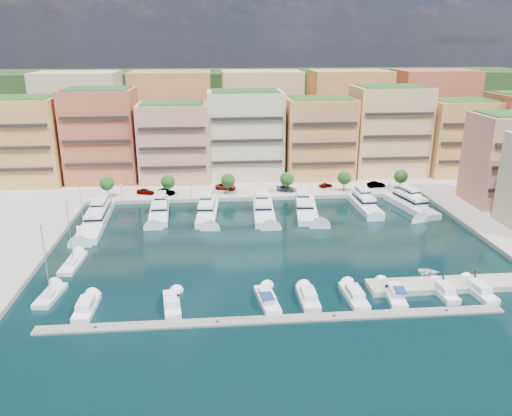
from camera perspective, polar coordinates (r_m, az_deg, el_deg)
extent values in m
plane|color=black|center=(105.12, 1.86, -4.12)|extent=(400.00, 400.00, 0.00)
cube|color=#9E998E|center=(163.78, -0.75, 4.27)|extent=(220.00, 64.00, 2.00)
cube|color=#203716|center=(210.51, -1.76, 7.50)|extent=(240.00, 40.00, 58.00)
cube|color=gray|center=(78.21, 2.32, -12.70)|extent=(72.00, 2.20, 0.35)
cube|color=#9E998E|center=(94.46, 22.15, -8.34)|extent=(32.00, 5.00, 2.00)
cube|color=#DCA050|center=(158.28, -25.15, 6.82)|extent=(22.00, 16.00, 24.00)
cube|color=black|center=(150.69, -26.16, 6.16)|extent=(20.24, 0.50, 0.90)
cube|color=#285321|center=(156.59, -25.78, 11.25)|extent=(19.36, 14.08, 0.80)
cube|color=#BE613F|center=(153.93, -17.19, 7.85)|extent=(20.00, 16.00, 26.00)
cube|color=black|center=(146.00, -17.82, 7.24)|extent=(18.40, 0.50, 0.90)
cube|color=#285321|center=(152.18, -17.68, 12.80)|extent=(17.60, 14.08, 0.80)
cube|color=tan|center=(149.38, -9.31, 7.34)|extent=(20.00, 15.00, 22.00)
cube|color=black|center=(141.80, -9.51, 6.73)|extent=(18.40, 0.50, 0.90)
cube|color=#285321|center=(147.62, -9.54, 11.68)|extent=(17.60, 13.20, 0.80)
cube|color=beige|center=(150.99, -1.24, 8.28)|extent=(22.00, 16.00, 25.00)
cube|color=black|center=(142.90, -1.01, 7.69)|extent=(20.24, 0.50, 0.90)
cube|color=#285321|center=(149.21, -1.27, 13.16)|extent=(19.36, 14.08, 0.80)
cube|color=#DC9152|center=(152.28, 7.18, 7.84)|extent=(20.00, 15.00, 23.00)
cube|color=black|center=(144.86, 7.82, 7.26)|extent=(18.40, 0.50, 0.90)
cube|color=#285321|center=(150.54, 7.37, 12.30)|extent=(17.60, 13.20, 0.80)
cube|color=#E5B779|center=(159.97, 14.87, 8.44)|extent=(22.00, 16.00, 26.00)
cube|color=black|center=(152.36, 15.89, 7.86)|extent=(20.24, 0.50, 0.90)
cube|color=#285321|center=(158.28, 15.27, 13.21)|extent=(19.36, 14.08, 0.80)
cube|color=#DCA050|center=(167.25, 22.21, 7.41)|extent=(20.00, 15.00, 22.00)
cube|color=black|center=(160.52, 23.43, 6.83)|extent=(18.40, 0.50, 0.90)
cube|color=#285321|center=(165.67, 22.69, 11.27)|extent=(17.60, 13.20, 0.80)
cube|color=tan|center=(140.71, 26.87, 4.87)|extent=(18.00, 14.00, 22.00)
cube|color=beige|center=(177.26, -19.37, 9.61)|extent=(26.00, 18.00, 30.00)
cube|color=#DC9152|center=(172.46, -9.53, 10.17)|extent=(26.00, 18.00, 30.00)
cube|color=#E5B779|center=(172.81, 0.60, 10.44)|extent=(26.00, 18.00, 30.00)
cube|color=#DCA050|center=(178.28, 10.40, 10.40)|extent=(26.00, 18.00, 30.00)
cube|color=#BE613F|center=(188.43, 19.38, 10.09)|extent=(26.00, 18.00, 30.00)
cylinder|color=#473323|center=(138.06, -16.60, 1.80)|extent=(0.24, 0.24, 3.00)
sphere|color=#124014|center=(137.45, -16.69, 2.70)|extent=(3.80, 3.80, 3.80)
cylinder|color=#473323|center=(135.72, -9.97, 2.03)|extent=(0.24, 0.24, 3.00)
sphere|color=#124014|center=(135.10, -10.03, 2.94)|extent=(3.80, 3.80, 3.80)
cylinder|color=#473323|center=(135.25, -3.21, 2.23)|extent=(0.24, 0.24, 3.00)
sphere|color=#124014|center=(134.63, -3.22, 3.15)|extent=(3.80, 3.80, 3.80)
cylinder|color=#473323|center=(136.66, 3.52, 2.40)|extent=(0.24, 0.24, 3.00)
sphere|color=#124014|center=(136.05, 3.54, 3.31)|extent=(3.80, 3.80, 3.80)
cylinder|color=#473323|center=(139.90, 10.02, 2.53)|extent=(0.24, 0.24, 3.00)
sphere|color=#124014|center=(139.31, 10.07, 3.42)|extent=(3.80, 3.80, 3.80)
cylinder|color=#473323|center=(144.85, 16.15, 2.62)|extent=(0.24, 0.24, 3.00)
sphere|color=#124014|center=(144.27, 16.23, 3.48)|extent=(3.80, 3.80, 3.80)
cylinder|color=black|center=(134.99, -15.14, 1.78)|extent=(0.10, 0.10, 4.00)
sphere|color=#FFF2CC|center=(134.43, -15.21, 2.62)|extent=(0.30, 0.30, 0.30)
cylinder|color=black|center=(132.98, -7.49, 2.03)|extent=(0.10, 0.10, 4.00)
sphere|color=#FFF2CC|center=(132.41, -7.52, 2.88)|extent=(0.30, 0.30, 0.30)
cylinder|color=black|center=(133.38, 0.27, 2.25)|extent=(0.10, 0.10, 4.00)
sphere|color=#FFF2CC|center=(132.82, 0.27, 3.09)|extent=(0.30, 0.30, 0.30)
cylinder|color=black|center=(136.19, 7.83, 2.41)|extent=(0.10, 0.10, 4.00)
sphere|color=#FFF2CC|center=(135.64, 7.87, 3.25)|extent=(0.30, 0.30, 0.30)
cylinder|color=black|center=(141.25, 14.98, 2.54)|extent=(0.10, 0.10, 4.00)
sphere|color=#FFF2CC|center=(140.72, 15.05, 3.34)|extent=(0.30, 0.30, 0.30)
cube|color=white|center=(122.08, -17.78, -1.57)|extent=(5.76, 26.68, 2.30)
cube|color=white|center=(123.86, -17.62, -0.25)|extent=(4.49, 14.72, 1.80)
cube|color=black|center=(123.86, -17.62, -0.25)|extent=(4.55, 14.78, 0.55)
cube|color=white|center=(125.35, -17.50, 0.75)|extent=(3.19, 8.05, 1.40)
cylinder|color=#B2B2B7|center=(126.38, -17.42, 1.66)|extent=(0.14, 0.14, 1.80)
cube|color=white|center=(123.85, -10.99, -0.71)|extent=(5.39, 17.91, 2.30)
cube|color=white|center=(124.87, -10.97, 0.45)|extent=(4.16, 9.91, 1.80)
cube|color=black|center=(124.87, -10.97, 0.45)|extent=(4.23, 9.98, 0.55)
cube|color=white|center=(125.73, -10.96, 1.34)|extent=(2.95, 5.44, 1.40)
cylinder|color=#B2B2B7|center=(126.29, -10.96, 2.18)|extent=(0.14, 0.14, 1.80)
cube|color=black|center=(123.99, -10.98, -0.90)|extent=(5.44, 17.96, 0.35)
cube|color=white|center=(122.35, -5.54, -0.68)|extent=(5.80, 19.64, 2.30)
cube|color=white|center=(123.53, -5.57, 0.51)|extent=(4.39, 10.89, 1.80)
cube|color=black|center=(123.53, -5.57, 0.51)|extent=(4.46, 10.95, 0.55)
cube|color=white|center=(124.52, -5.59, 1.43)|extent=(3.08, 5.99, 1.40)
cylinder|color=#B2B2B7|center=(125.17, -5.61, 2.29)|extent=(0.14, 0.14, 1.80)
cube|color=white|center=(122.51, 0.88, -0.57)|extent=(5.90, 20.54, 2.30)
cube|color=white|center=(123.77, 0.79, 0.64)|extent=(4.54, 11.37, 1.80)
cube|color=black|center=(123.77, 0.79, 0.64)|extent=(4.60, 11.43, 0.55)
cube|color=white|center=(124.82, 0.72, 1.56)|extent=(3.21, 6.24, 1.40)
cylinder|color=#B2B2B7|center=(125.53, 0.66, 2.43)|extent=(0.14, 0.14, 1.80)
cube|color=white|center=(124.11, 5.76, -0.41)|extent=(7.33, 20.55, 2.30)
cube|color=white|center=(125.33, 5.62, 0.78)|extent=(5.35, 11.46, 1.80)
cube|color=black|center=(125.33, 5.62, 0.78)|extent=(5.41, 11.53, 0.55)
cube|color=white|center=(126.36, 5.51, 1.69)|extent=(3.66, 6.34, 1.40)
cylinder|color=#B2B2B7|center=(127.05, 5.43, 2.54)|extent=(0.14, 0.14, 1.80)
cube|color=black|center=(124.26, 5.75, -0.60)|extent=(7.39, 20.60, 0.35)
cube|color=white|center=(129.53, 12.34, 0.07)|extent=(4.82, 16.51, 2.30)
cube|color=white|center=(130.40, 12.19, 1.15)|extent=(3.81, 9.12, 1.80)
cube|color=black|center=(130.40, 12.19, 1.15)|extent=(3.87, 9.18, 0.55)
cube|color=white|center=(131.13, 12.07, 1.99)|extent=(2.73, 4.99, 1.40)
cylinder|color=#B2B2B7|center=(131.60, 12.00, 2.78)|extent=(0.14, 0.14, 1.80)
cube|color=white|center=(132.41, 17.26, 0.05)|extent=(8.46, 19.21, 2.30)
cube|color=white|center=(133.44, 17.05, 1.14)|extent=(5.90, 10.83, 1.80)
cube|color=black|center=(133.44, 17.05, 1.14)|extent=(5.98, 10.90, 0.55)
cube|color=white|center=(134.31, 16.88, 1.98)|extent=(3.93, 6.05, 1.40)
cylinder|color=#B2B2B7|center=(134.88, 16.77, 2.77)|extent=(0.14, 0.14, 1.80)
cube|color=white|center=(84.81, -18.78, -10.91)|extent=(3.00, 8.32, 1.40)
cube|color=white|center=(83.85, -18.93, -10.27)|extent=(2.28, 4.01, 1.10)
cube|color=black|center=(85.37, -18.66, -9.89)|extent=(2.01, 0.15, 0.55)
cube|color=white|center=(82.61, -9.59, -10.93)|extent=(3.55, 8.68, 1.40)
cube|color=white|center=(81.61, -9.66, -10.28)|extent=(2.45, 4.26, 1.10)
cube|color=black|center=(83.21, -9.57, -9.87)|extent=(1.80, 0.33, 0.55)
cube|color=white|center=(82.71, 1.29, -10.61)|extent=(3.75, 9.32, 1.40)
cube|color=white|center=(81.69, 1.33, -9.97)|extent=(2.58, 4.57, 1.10)
cube|color=black|center=(83.39, 1.19, -9.53)|extent=(1.88, 0.34, 0.55)
cube|color=navy|center=(80.37, 1.43, -9.99)|extent=(2.16, 2.93, 0.12)
cube|color=white|center=(83.65, 5.96, -10.35)|extent=(2.88, 7.93, 1.40)
cube|color=white|center=(82.69, 6.04, -9.70)|extent=(2.21, 3.82, 1.10)
cube|color=black|center=(84.17, 5.83, -9.34)|extent=(1.99, 0.13, 0.55)
cube|color=white|center=(85.37, 11.11, -9.99)|extent=(3.15, 8.92, 1.40)
cube|color=white|center=(84.39, 11.25, -9.36)|extent=(2.33, 4.32, 1.10)
cube|color=black|center=(85.99, 10.92, -8.97)|extent=(1.96, 0.20, 0.55)
cube|color=white|center=(87.43, 15.49, -9.63)|extent=(3.76, 9.44, 1.40)
cube|color=white|center=(86.46, 15.67, -9.01)|extent=(2.57, 4.63, 1.10)
cube|color=black|center=(88.09, 15.24, -8.61)|extent=(1.84, 0.35, 0.55)
cube|color=navy|center=(85.21, 15.98, -9.01)|extent=(2.14, 2.97, 0.12)
cube|color=white|center=(90.67, 20.61, -9.12)|extent=(2.86, 7.38, 1.40)
cube|color=white|center=(89.81, 20.80, -8.49)|extent=(2.11, 3.58, 1.10)
cube|color=black|center=(91.07, 20.39, -8.23)|extent=(1.78, 0.20, 0.55)
cube|color=white|center=(93.34, 23.97, -8.76)|extent=(3.45, 8.83, 1.40)
cube|color=white|center=(92.45, 24.20, -8.15)|extent=(2.44, 4.32, 1.10)
cube|color=black|center=(93.89, 23.68, -7.84)|extent=(1.89, 0.28, 0.55)
cube|color=white|center=(90.80, -22.44, -9.36)|extent=(3.80, 8.36, 1.20)
cube|color=white|center=(89.73, -22.65, -9.08)|extent=(1.92, 2.21, 0.60)
cylinder|color=#B2B2B7|center=(88.41, -22.89, -5.44)|extent=(0.14, 0.14, 12.00)
cylinder|color=#B2B2B7|center=(89.08, -22.78, -8.80)|extent=(0.56, 3.61, 0.10)
cube|color=white|center=(101.62, -20.17, -6.04)|extent=(3.43, 10.12, 1.20)
cube|color=white|center=(100.39, -20.36, -5.81)|extent=(1.84, 2.59, 0.60)
cylinder|color=#B2B2B7|center=(99.63, -20.51, -2.46)|extent=(0.14, 0.14, 12.00)
cylinder|color=#B2B2B7|center=(99.68, -20.48, -5.56)|extent=(0.39, 4.48, 0.10)
cube|color=white|center=(115.91, -19.10, -2.86)|extent=(4.94, 9.16, 1.20)
cube|color=white|center=(114.80, -19.25, -2.61)|extent=(2.15, 2.54, 0.60)
cylinder|color=#B2B2B7|center=(114.17, -19.40, 0.30)|extent=(0.14, 0.14, 12.00)
cylinder|color=#B2B2B7|center=(114.17, -19.33, -2.36)|extent=(1.15, 3.82, 0.10)
imported|color=beige|center=(95.70, 20.17, -7.45)|extent=(1.84, 1.67, 0.85)
imported|color=white|center=(97.41, 19.13, -6.87)|extent=(4.57, 3.89, 0.80)
imported|color=gray|center=(138.32, -12.54, 1.87)|extent=(5.02, 3.24, 1.59)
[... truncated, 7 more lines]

